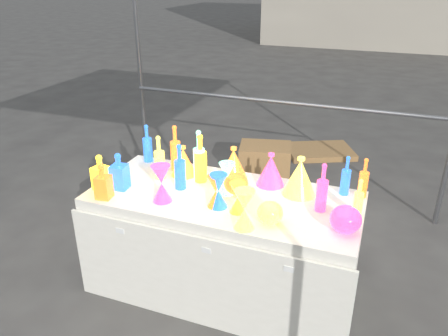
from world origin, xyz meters
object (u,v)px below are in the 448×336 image
(cardboard_box_closed, at_px, (265,163))
(lampshade_0, at_px, (183,160))
(decanter_0, at_px, (101,172))
(hourglass_0, at_px, (216,191))
(display_table, at_px, (224,243))

(cardboard_box_closed, relative_size, lampshade_0, 2.44)
(decanter_0, relative_size, hourglass_0, 1.19)
(decanter_0, bearing_deg, lampshade_0, 54.59)
(cardboard_box_closed, distance_m, hourglass_0, 2.11)
(lampshade_0, bearing_deg, display_table, -29.84)
(display_table, height_order, lampshade_0, lampshade_0)
(decanter_0, bearing_deg, display_table, 24.33)
(display_table, relative_size, cardboard_box_closed, 3.37)
(display_table, relative_size, decanter_0, 7.27)
(decanter_0, bearing_deg, cardboard_box_closed, 84.35)
(decanter_0, xyz_separation_m, lampshade_0, (0.42, 0.41, -0.01))
(cardboard_box_closed, relative_size, decanter_0, 2.16)
(decanter_0, distance_m, hourglass_0, 0.82)
(display_table, bearing_deg, decanter_0, -166.05)
(display_table, distance_m, cardboard_box_closed, 1.87)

